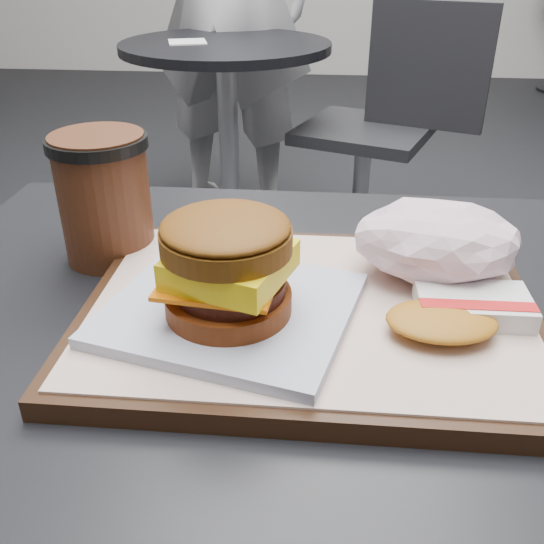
{
  "coord_description": "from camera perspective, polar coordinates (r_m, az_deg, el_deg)",
  "views": [
    {
      "loc": [
        -0.01,
        -0.43,
        1.06
      ],
      "look_at": [
        -0.04,
        -0.03,
        0.83
      ],
      "focal_mm": 40.0,
      "sensor_mm": 36.0,
      "label": 1
    }
  ],
  "objects": [
    {
      "name": "neighbor_table",
      "position": [
        2.17,
        -4.21,
        15.6
      ],
      "size": [
        0.7,
        0.7,
        0.75
      ],
      "color": "black",
      "rests_on": "ground"
    },
    {
      "name": "breakfast_sandwich",
      "position": [
        0.47,
        -4.1,
        -0.43
      ],
      "size": [
        0.23,
        0.21,
        0.09
      ],
      "color": "silver",
      "rests_on": "serving_tray"
    },
    {
      "name": "coffee_cup",
      "position": [
        0.62,
        -15.53,
        7.16
      ],
      "size": [
        0.1,
        0.1,
        0.13
      ],
      "color": "#3D1C0E",
      "rests_on": "customer_table"
    },
    {
      "name": "customer_table",
      "position": [
        0.65,
        4.2,
        -18.51
      ],
      "size": [
        0.8,
        0.6,
        0.77
      ],
      "color": "#A5A5AA",
      "rests_on": "ground"
    },
    {
      "name": "napkin",
      "position": [
        2.13,
        -7.97,
        20.66
      ],
      "size": [
        0.15,
        0.15,
        0.0
      ],
      "primitive_type": "cube",
      "rotation": [
        0.0,
        0.0,
        0.28
      ],
      "color": "silver",
      "rests_on": "neighbor_table"
    },
    {
      "name": "neighbor_chair",
      "position": [
        2.18,
        10.67,
        14.11
      ],
      "size": [
        0.65,
        0.54,
        0.88
      ],
      "color": "#9D9DA2",
      "rests_on": "ground"
    },
    {
      "name": "crumpled_wrapper",
      "position": [
        0.56,
        15.31,
        2.79
      ],
      "size": [
        0.15,
        0.11,
        0.06
      ],
      "primitive_type": null,
      "color": "white",
      "rests_on": "serving_tray"
    },
    {
      "name": "serving_tray",
      "position": [
        0.52,
        3.5,
        -3.84
      ],
      "size": [
        0.38,
        0.28,
        0.02
      ],
      "color": "black",
      "rests_on": "customer_table"
    },
    {
      "name": "hash_brown",
      "position": [
        0.5,
        17.21,
        -3.61
      ],
      "size": [
        0.12,
        0.09,
        0.02
      ],
      "color": "silver",
      "rests_on": "serving_tray"
    }
  ]
}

